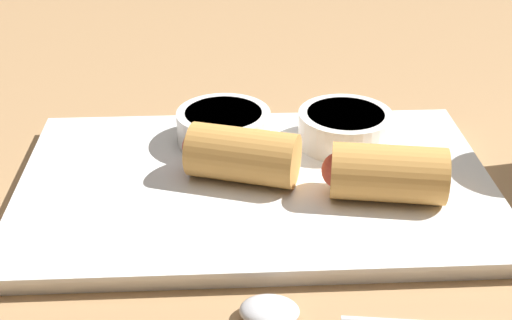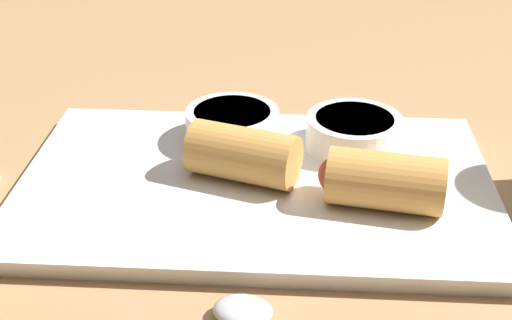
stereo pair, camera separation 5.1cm
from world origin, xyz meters
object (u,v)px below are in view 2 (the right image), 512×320
serving_plate (256,187)px  dipping_bowl_far (354,131)px  dipping_bowl_near (232,124)px  spoon (267,315)px

serving_plate → dipping_bowl_far: bearing=36.0°
dipping_bowl_near → dipping_bowl_far: same height
dipping_bowl_near → spoon: size_ratio=0.49×
dipping_bowl_near → spoon: (3.80, -19.69, -2.39)cm
dipping_bowl_far → spoon: dipping_bowl_far is taller
dipping_bowl_near → dipping_bowl_far: bearing=-3.9°
serving_plate → dipping_bowl_far: 9.40cm
serving_plate → spoon: serving_plate is taller
serving_plate → spoon: 13.75cm
dipping_bowl_far → serving_plate: bearing=-144.0°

